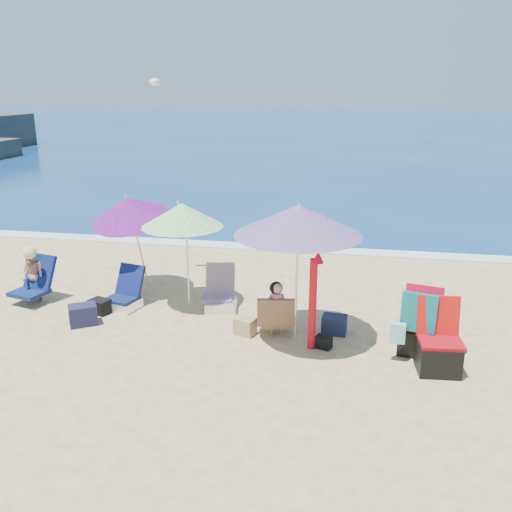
% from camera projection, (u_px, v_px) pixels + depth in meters
% --- Properties ---
extents(ground, '(120.00, 120.00, 0.00)m').
position_uv_depth(ground, '(264.00, 353.00, 7.65)').
color(ground, '#D8BC84').
rests_on(ground, ground).
extents(sea, '(120.00, 80.00, 0.12)m').
position_uv_depth(sea, '(347.00, 127.00, 49.90)').
color(sea, navy).
rests_on(sea, ground).
extents(foam, '(120.00, 0.50, 0.04)m').
position_uv_depth(foam, '(302.00, 249.00, 12.43)').
color(foam, white).
rests_on(foam, ground).
extents(umbrella_turquoise, '(2.20, 2.20, 2.06)m').
position_uv_depth(umbrella_turquoise, '(298.00, 220.00, 7.50)').
color(umbrella_turquoise, white).
rests_on(umbrella_turquoise, ground).
extents(umbrella_striped, '(1.50, 1.50, 1.79)m').
position_uv_depth(umbrella_striped, '(182.00, 215.00, 8.86)').
color(umbrella_striped, white).
rests_on(umbrella_striped, ground).
extents(umbrella_blue, '(1.71, 1.75, 1.89)m').
position_uv_depth(umbrella_blue, '(129.00, 209.00, 9.43)').
color(umbrella_blue, silver).
rests_on(umbrella_blue, ground).
extents(furled_umbrella, '(0.21, 0.22, 1.47)m').
position_uv_depth(furled_umbrella, '(314.00, 295.00, 7.56)').
color(furled_umbrella, red).
rests_on(furled_umbrella, ground).
extents(chair_navy, '(0.62, 0.71, 0.69)m').
position_uv_depth(chair_navy, '(125.00, 297.00, 9.18)').
color(chair_navy, '#0B1C42').
rests_on(chair_navy, ground).
extents(chair_rainbow, '(0.64, 0.73, 0.70)m').
position_uv_depth(chair_rainbow, '(220.00, 297.00, 9.18)').
color(chair_rainbow, '#E0534F').
rests_on(chair_rainbow, ground).
extents(camp_chair_left, '(0.59, 0.60, 0.95)m').
position_uv_depth(camp_chair_left, '(438.00, 350.00, 7.12)').
color(camp_chair_left, '#A00B11').
rests_on(camp_chair_left, ground).
extents(camp_chair_right, '(0.74, 0.73, 0.96)m').
position_uv_depth(camp_chair_right, '(418.00, 330.00, 7.55)').
color(camp_chair_right, '#B7130D').
rests_on(camp_chair_right, ground).
extents(person_center, '(0.59, 0.52, 0.82)m').
position_uv_depth(person_center, '(276.00, 310.00, 8.11)').
color(person_center, tan).
rests_on(person_center, ground).
extents(person_left, '(0.73, 0.77, 1.02)m').
position_uv_depth(person_left, '(33.00, 275.00, 9.39)').
color(person_left, tan).
rests_on(person_left, ground).
extents(bag_navy_a, '(0.51, 0.47, 0.32)m').
position_uv_depth(bag_navy_a, '(83.00, 315.00, 8.53)').
color(bag_navy_a, '#1C1938').
rests_on(bag_navy_a, ground).
extents(bag_black_a, '(0.38, 0.33, 0.24)m').
position_uv_depth(bag_black_a, '(100.00, 306.00, 8.97)').
color(bag_black_a, black).
rests_on(bag_black_a, ground).
extents(bag_tan, '(0.35, 0.30, 0.26)m').
position_uv_depth(bag_tan, '(245.00, 326.00, 8.20)').
color(bag_tan, '#9F895A').
rests_on(bag_tan, ground).
extents(bag_navy_b, '(0.38, 0.30, 0.27)m').
position_uv_depth(bag_navy_b, '(334.00, 324.00, 8.24)').
color(bag_navy_b, '#1A203A').
rests_on(bag_navy_b, ground).
extents(bag_black_b, '(0.27, 0.22, 0.17)m').
position_uv_depth(bag_black_b, '(323.00, 342.00, 7.78)').
color(bag_black_b, black).
rests_on(bag_black_b, ground).
extents(orange_item, '(0.23, 0.17, 0.03)m').
position_uv_depth(orange_item, '(438.00, 366.00, 7.28)').
color(orange_item, '#F05919').
rests_on(orange_item, ground).
extents(seagull, '(0.75, 0.54, 0.13)m').
position_uv_depth(seagull, '(156.00, 82.00, 9.63)').
color(seagull, white).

